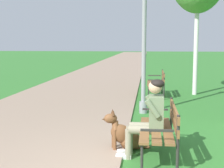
% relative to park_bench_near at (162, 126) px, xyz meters
% --- Properties ---
extents(paved_path, '(4.18, 60.00, 0.04)m').
position_rel_park_bench_near_xyz_m(paved_path, '(-2.71, 23.02, -0.49)').
color(paved_path, gray).
rests_on(paved_path, ground).
extents(park_bench_near, '(0.55, 1.50, 0.85)m').
position_rel_park_bench_near_xyz_m(park_bench_near, '(0.00, 0.00, 0.00)').
color(park_bench_near, brown).
rests_on(park_bench_near, ground).
extents(park_bench_mid, '(0.55, 1.50, 0.85)m').
position_rel_park_bench_near_xyz_m(park_bench_mid, '(0.08, 5.86, 0.00)').
color(park_bench_mid, brown).
rests_on(park_bench_mid, ground).
extents(person_seated_on_near_bench, '(0.74, 0.49, 1.25)m').
position_rel_park_bench_near_xyz_m(person_seated_on_near_bench, '(-0.21, -0.02, 0.17)').
color(person_seated_on_near_bench, gray).
rests_on(person_seated_on_near_bench, ground).
extents(dog_brown, '(0.81, 0.41, 0.71)m').
position_rel_park_bench_near_xyz_m(dog_brown, '(-0.61, 0.28, -0.25)').
color(dog_brown, brown).
rests_on(dog_brown, ground).
extents(lamp_post_near, '(0.24, 0.24, 4.06)m').
position_rel_park_bench_near_xyz_m(lamp_post_near, '(-0.35, 3.19, 1.59)').
color(lamp_post_near, gray).
rests_on(lamp_post_near, ground).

